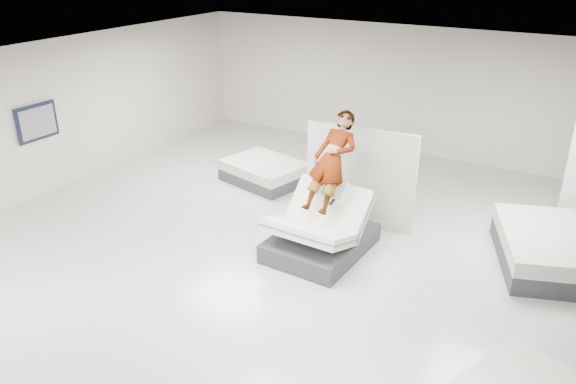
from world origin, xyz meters
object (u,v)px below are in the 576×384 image
Objects in this scene: person at (331,179)px; wall_poster at (37,122)px; hero_bed at (320,233)px; remote at (332,202)px; flat_bed_right_far at (552,250)px; flat_bed_left_far at (265,172)px; divider_panel at (360,177)px.

person is 6.40m from wall_poster.
hero_bed is 2.06× the size of wall_poster.
remote is 3.78m from flat_bed_right_far.
flat_bed_left_far is at bearing 37.96° from wall_poster.
divider_panel is (0.12, 1.35, 0.58)m from hero_bed.
hero_bed is at bearing 174.01° from remote.
remote is 1.39m from divider_panel.
wall_poster is at bearing -166.98° from flat_bed_right_far.
hero_bed is 3.89m from flat_bed_right_far.
wall_poster is (-6.41, -2.05, 0.63)m from divider_panel.
divider_panel is at bearing 17.75° from wall_poster.
divider_panel is (-0.10, 1.38, -0.07)m from remote.
divider_panel is (0.10, 1.02, -0.31)m from person.
remote is at bearing -8.42° from hero_bed.
wall_poster reaches higher than remote.
person is at bearing -100.48° from divider_panel.
wall_poster reaches higher than flat_bed_right_far.
divider_panel is at bearing -176.25° from flat_bed_right_far.
flat_bed_left_far is (-6.13, 0.63, -0.06)m from flat_bed_right_far.
hero_bed reaches higher than flat_bed_right_far.
flat_bed_right_far is 1.31× the size of flat_bed_left_far.
remote reaches higher than flat_bed_left_far.
person reaches higher than flat_bed_right_far.
flat_bed_left_far is at bearing 146.47° from person.
person is 0.87× the size of divider_panel.
person is at bearing 9.29° from wall_poster.
remote is at bearing -90.48° from divider_panel.
divider_panel is 6.76m from wall_poster.
divider_panel is 1.07× the size of flat_bed_left_far.
flat_bed_left_far is at bearing 143.74° from remote.
person reaches higher than wall_poster.
person reaches higher than hero_bed.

